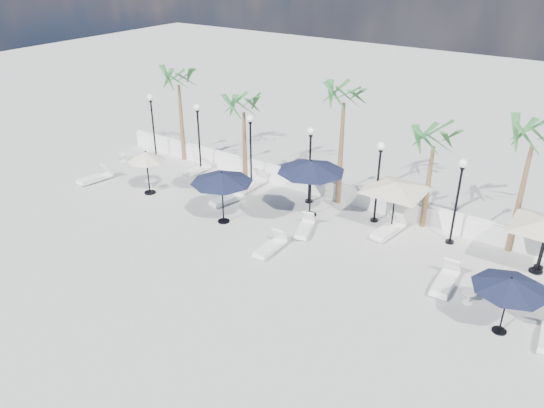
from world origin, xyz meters
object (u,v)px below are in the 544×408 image
Objects in this scene: lounger_4 at (251,183)px; parasol_navy_right at (510,284)px; lounger_3 at (305,228)px; lounger_0 at (197,169)px; lounger_7 at (388,229)px; parasol_navy_left at (222,178)px; parasol_cream_sq_a at (396,183)px; parasol_cream_small at (146,157)px; parasol_navy_mid at (311,167)px; lounger_5 at (270,247)px; lounger_6 at (445,281)px; lounger_1 at (95,177)px; lounger_2 at (227,198)px.

parasol_navy_right is at bearing -18.11° from lounger_4.
lounger_0 is at bearing 146.60° from lounger_3.
parasol_navy_left reaches higher than lounger_7.
lounger_4 is 0.43× the size of parasol_cream_sq_a.
lounger_4 is 5.44m from parasol_cream_small.
lounger_0 is 0.62× the size of parasol_navy_left.
parasol_navy_right is (8.76, -2.07, 1.67)m from lounger_3.
lounger_3 is at bearing -67.06° from parasol_navy_mid.
parasol_navy_mid is (-0.65, 1.53, 2.25)m from lounger_3.
lounger_0 is at bearing 86.16° from parasol_cream_small.
parasol_navy_mid is at bearing 159.07° from parasol_navy_right.
lounger_7 is at bearing 13.68° from parasol_cream_small.
parasol_cream_sq_a reaches higher than lounger_5.
lounger_7 is at bearing 25.15° from parasol_navy_left.
lounger_5 is at bearing -179.25° from parasol_navy_right.
lounger_6 is 4.94m from parasol_cream_sq_a.
lounger_1 is at bearing -158.78° from lounger_7.
lounger_1 is 12.22m from lounger_3.
parasol_navy_left is 1.22× the size of parasol_cream_small.
lounger_1 is at bearing 178.72° from parasol_navy_right.
parasol_navy_mid is (11.47, 3.13, 2.23)m from lounger_1.
parasol_cream_small is (-17.39, 1.10, 0.08)m from parasol_navy_right.
lounger_0 is at bearing 179.91° from parasol_cream_sq_a.
lounger_1 is 20.94m from parasol_navy_right.
lounger_0 is at bearing -179.62° from lounger_4.
lounger_4 is 6.38m from lounger_5.
lounger_0 is 9.29m from lounger_5.
lounger_1 is 0.87× the size of parasol_cream_small.
parasol_cream_sq_a is (3.71, 0.88, -0.19)m from parasol_navy_mid.
parasol_navy_left reaches higher than parasol_cream_sq_a.
parasol_navy_right is (13.43, -2.46, 1.66)m from lounger_2.
lounger_0 is at bearing -174.33° from lounger_7.
lounger_4 is 8.06m from parasol_cream_sq_a.
lounger_3 is 3.65m from lounger_7.
parasol_cream_small is at bearing -148.11° from lounger_2.
lounger_3 is (12.11, 1.60, -0.02)m from lounger_1.
lounger_2 is (7.44, 1.99, -0.01)m from lounger_1.
parasol_cream_small reaches higher than lounger_4.
parasol_cream_sq_a reaches higher than lounger_7.
parasol_cream_sq_a is (3.07, 2.40, 2.06)m from lounger_3.
lounger_3 reaches higher than lounger_0.
lounger_2 is 0.85× the size of parasol_cream_small.
parasol_cream_sq_a is at bearing 24.16° from lounger_1.
parasol_cream_sq_a reaches higher than lounger_1.
lounger_3 is 0.86× the size of lounger_4.
parasol_navy_left is (-3.24, 0.93, 1.96)m from lounger_5.
lounger_2 is at bearing 148.77° from lounger_5.
parasol_navy_mid is 8.38m from parasol_cream_small.
lounger_5 is at bearing -46.03° from lounger_4.
lounger_5 is 0.80× the size of parasol_cream_small.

